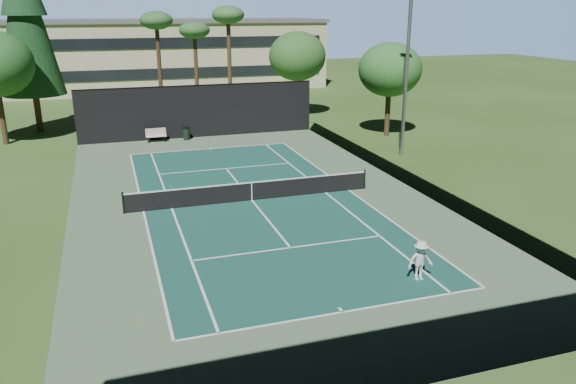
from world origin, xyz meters
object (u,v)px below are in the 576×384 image
object	(u,v)px
player	(420,260)
tennis_ball_b	(171,186)
tennis_ball_a	(143,320)
park_bench	(156,135)
tennis_ball_d	(142,194)
tennis_ball_c	(244,190)
tennis_net	(252,190)
trash_bin	(186,134)

from	to	relation	value
player	tennis_ball_b	xyz separation A→B (m)	(-7.32, 14.22, -0.73)
tennis_ball_a	tennis_ball_b	distance (m)	14.31
tennis_ball_b	park_bench	world-z (taller)	park_bench
tennis_ball_d	park_bench	bearing A→B (deg)	81.14
tennis_ball_a	tennis_ball_c	xyz separation A→B (m)	(6.32, 12.24, -0.01)
tennis_ball_b	park_bench	size ratio (longest dim) A/B	0.05
tennis_net	player	world-z (taller)	player
tennis_net	player	size ratio (longest dim) A/B	8.46
tennis_ball_a	tennis_ball_b	world-z (taller)	same
tennis_net	tennis_ball_a	distance (m)	12.16
tennis_ball_d	park_bench	size ratio (longest dim) A/B	0.05
player	tennis_ball_d	bearing A→B (deg)	126.54
player	tennis_ball_b	bearing A→B (deg)	119.65
tennis_ball_d	trash_bin	world-z (taller)	trash_bin
trash_bin	player	bearing A→B (deg)	-79.54
tennis_ball_d	tennis_ball_a	bearing A→B (deg)	-93.95
trash_bin	tennis_net	bearing A→B (deg)	-85.69
tennis_ball_b	tennis_ball_d	xyz separation A→B (m)	(-1.68, -0.95, -0.00)
player	tennis_ball_d	world-z (taller)	player
tennis_ball_d	tennis_ball_c	bearing A→B (deg)	-9.28
tennis_ball_a	tennis_ball_c	bearing A→B (deg)	62.71
tennis_ball_d	trash_bin	distance (m)	13.30
tennis_ball_d	player	bearing A→B (deg)	-55.88
tennis_net	trash_bin	size ratio (longest dim) A/B	13.65
player	tennis_ball_a	xyz separation A→B (m)	(-9.90, 0.15, -0.73)
tennis_net	park_bench	bearing A→B (deg)	102.56
tennis_ball_a	tennis_ball_d	world-z (taller)	tennis_ball_a
player	tennis_ball_a	bearing A→B (deg)	-178.47
tennis_net	tennis_ball_a	xyz separation A→B (m)	(-6.28, -10.40, -0.52)
trash_bin	park_bench	bearing A→B (deg)	-179.70
tennis_net	trash_bin	distance (m)	15.38
tennis_net	trash_bin	xyz separation A→B (m)	(-1.15, 15.33, -0.08)
park_bench	tennis_ball_d	bearing A→B (deg)	-98.86
tennis_ball_a	tennis_ball_b	xyz separation A→B (m)	(2.58, 14.07, -0.00)
player	tennis_ball_c	world-z (taller)	player
tennis_ball_d	tennis_net	bearing A→B (deg)	-26.88
player	park_bench	size ratio (longest dim) A/B	1.02
tennis_net	tennis_ball_c	size ratio (longest dim) A/B	209.10
park_bench	trash_bin	world-z (taller)	park_bench
tennis_ball_b	tennis_ball_d	bearing A→B (deg)	-150.52
player	park_bench	world-z (taller)	player
player	tennis_ball_d	distance (m)	16.05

